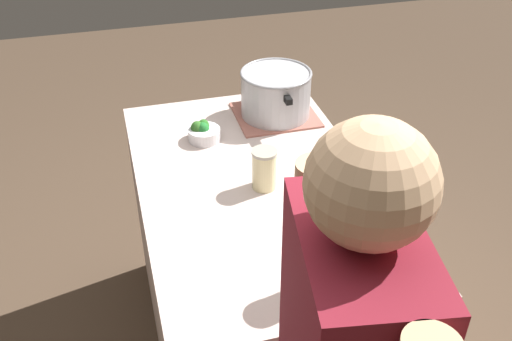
{
  "coord_description": "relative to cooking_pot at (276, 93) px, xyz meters",
  "views": [
    {
      "loc": [
        1.58,
        -0.43,
        2.06
      ],
      "look_at": [
        0.0,
        0.0,
        0.94
      ],
      "focal_mm": 41.12,
      "sensor_mm": 36.0,
      "label": 1
    }
  ],
  "objects": [
    {
      "name": "broccoli_bowl_center",
      "position": [
        0.78,
        0.03,
        -0.07
      ],
      "size": [
        0.13,
        0.13,
        0.08
      ],
      "color": "silver",
      "rests_on": "counter_slab"
    },
    {
      "name": "dish_cloth",
      "position": [
        0.0,
        0.0,
        -0.1
      ],
      "size": [
        0.29,
        0.32,
        0.01
      ],
      "primitive_type": "cube",
      "color": "#A96457",
      "rests_on": "counter_slab"
    },
    {
      "name": "cooking_pot",
      "position": [
        0.0,
        0.0,
        0.0
      ],
      "size": [
        0.35,
        0.28,
        0.19
      ],
      "color": "#B7B7BC",
      "rests_on": "dish_cloth"
    },
    {
      "name": "broccoli_bowl_front",
      "position": [
        0.11,
        -0.32,
        -0.07
      ],
      "size": [
        0.12,
        0.12,
        0.08
      ],
      "color": "silver",
      "rests_on": "counter_slab"
    },
    {
      "name": "lemonade_pitcher",
      "position": [
        0.95,
        -0.09,
        0.04
      ],
      "size": [
        0.09,
        0.09,
        0.28
      ],
      "color": "beige",
      "rests_on": "counter_slab"
    },
    {
      "name": "mason_jar",
      "position": [
        0.46,
        -0.18,
        -0.03
      ],
      "size": [
        0.09,
        0.09,
        0.14
      ],
      "color": "beige",
      "rests_on": "counter_slab"
    },
    {
      "name": "counter_slab",
      "position": [
        0.43,
        -0.2,
        -0.55
      ],
      "size": [
        1.31,
        0.79,
        0.89
      ],
      "primitive_type": "cube",
      "color": "beige",
      "rests_on": "ground_plane"
    }
  ]
}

